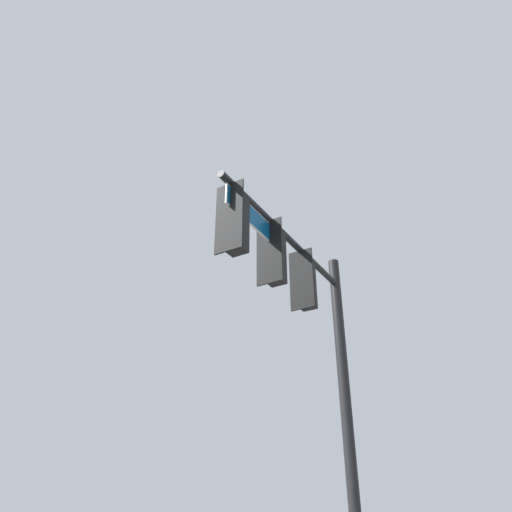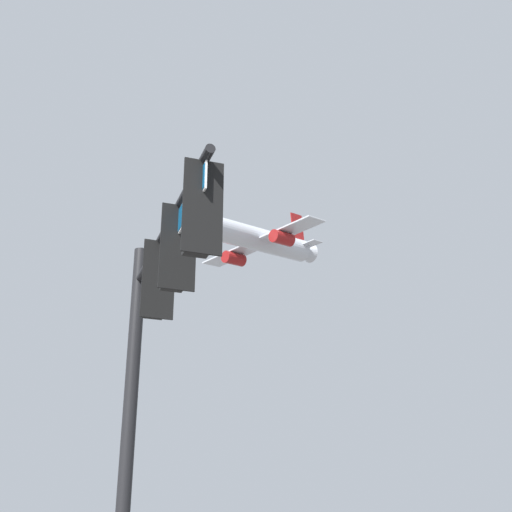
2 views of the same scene
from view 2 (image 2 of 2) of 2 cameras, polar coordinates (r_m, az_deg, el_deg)
signal_pole_near at (r=11.11m, az=-8.19°, el=-6.21°), size 4.86×1.10×7.10m
airplane at (r=104.29m, az=-0.26°, el=1.40°), size 22.90×25.21×10.25m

